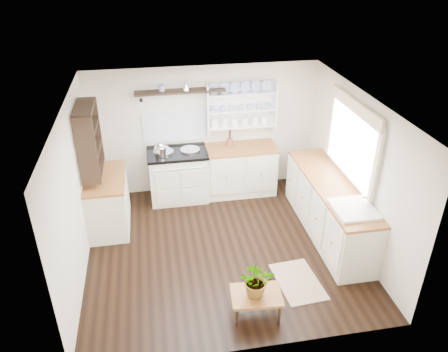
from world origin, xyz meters
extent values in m
cube|color=black|center=(0.00, 0.00, 0.00)|extent=(4.00, 3.80, 0.01)
cube|color=beige|center=(0.00, 1.90, 1.15)|extent=(4.00, 0.02, 2.30)
cube|color=beige|center=(2.00, 0.00, 1.15)|extent=(0.02, 3.80, 2.30)
cube|color=beige|center=(-2.00, 0.00, 1.15)|extent=(0.02, 3.80, 2.30)
cube|color=white|center=(0.00, 0.00, 2.30)|extent=(4.00, 3.80, 0.01)
cube|color=white|center=(1.96, 0.15, 1.50)|extent=(0.04, 1.40, 1.00)
cube|color=white|center=(1.94, 0.15, 1.50)|extent=(0.02, 1.50, 1.10)
cube|color=beige|center=(1.92, 0.15, 2.08)|extent=(0.04, 1.55, 0.18)
cube|color=beige|center=(-0.52, 1.57, 0.44)|extent=(0.99, 0.64, 0.87)
cube|color=black|center=(-0.52, 1.57, 0.90)|extent=(1.03, 0.68, 0.05)
cylinder|color=silver|center=(-0.75, 1.57, 0.94)|extent=(0.34, 0.34, 0.03)
cylinder|color=silver|center=(-0.29, 1.57, 0.94)|extent=(0.34, 0.34, 0.03)
cylinder|color=silver|center=(-0.52, 1.21, 0.77)|extent=(0.89, 0.02, 0.02)
cube|color=beige|center=(0.60, 1.60, 0.44)|extent=(1.25, 0.60, 0.88)
cube|color=brown|center=(0.60, 1.60, 0.88)|extent=(1.27, 0.63, 0.04)
cube|color=beige|center=(1.70, 0.10, 0.44)|extent=(0.60, 2.40, 0.88)
cube|color=brown|center=(1.70, 0.10, 0.88)|extent=(0.62, 2.43, 0.04)
cube|color=white|center=(1.70, -0.65, 0.80)|extent=(0.55, 0.60, 0.28)
cylinder|color=silver|center=(1.90, -0.65, 1.00)|extent=(0.02, 0.02, 0.22)
cube|color=beige|center=(-1.70, 0.90, 0.44)|extent=(0.60, 1.10, 0.88)
cube|color=brown|center=(-1.70, 0.90, 0.88)|extent=(0.62, 1.13, 0.04)
cube|color=white|center=(0.65, 1.88, 1.55)|extent=(1.20, 0.03, 0.90)
cube|color=white|center=(0.65, 1.79, 1.55)|extent=(1.20, 0.22, 0.02)
cylinder|color=navy|center=(0.65, 1.80, 1.82)|extent=(0.20, 0.02, 0.20)
cube|color=black|center=(-0.40, 1.77, 1.92)|extent=(1.50, 0.24, 0.04)
cone|color=black|center=(-1.05, 1.84, 1.81)|extent=(0.06, 0.20, 0.06)
cone|color=black|center=(0.25, 1.84, 1.81)|extent=(0.06, 0.20, 0.06)
cube|color=black|center=(-1.84, 0.90, 1.55)|extent=(0.28, 0.80, 1.05)
cylinder|color=brown|center=(0.42, 1.68, 0.97)|extent=(0.11, 0.11, 0.13)
cube|color=brown|center=(0.17, -1.40, 0.32)|extent=(0.65, 0.49, 0.04)
cylinder|color=black|center=(-0.10, -1.55, 0.15)|extent=(0.04, 0.04, 0.30)
cylinder|color=black|center=(-0.07, -1.21, 0.15)|extent=(0.04, 0.04, 0.30)
cylinder|color=black|center=(0.42, -1.59, 0.15)|extent=(0.04, 0.04, 0.30)
cylinder|color=black|center=(0.45, -1.25, 0.15)|extent=(0.04, 0.04, 0.30)
imported|color=#3F7233|center=(0.17, -1.40, 0.56)|extent=(0.46, 0.41, 0.45)
cube|color=brown|center=(0.89, -0.94, 0.01)|extent=(0.62, 0.89, 0.02)
camera|label=1|loc=(-0.91, -5.24, 4.17)|focal=35.00mm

